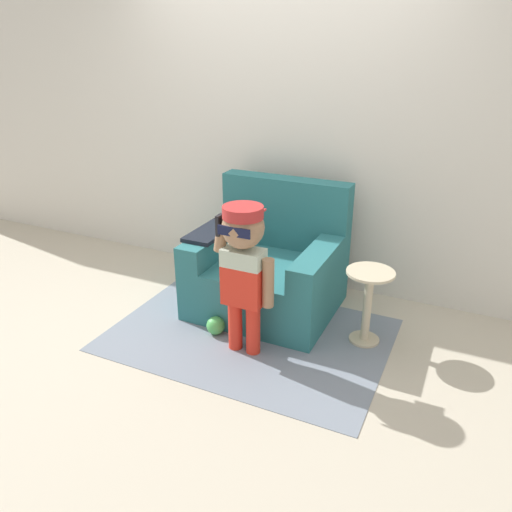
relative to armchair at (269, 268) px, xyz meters
The scene contains 7 objects.
ground_plane 0.35m from the armchair, behind, with size 10.00×10.00×0.00m, color #BCB29E.
wall_back 1.14m from the armchair, 105.01° to the left, with size 10.00×0.05×2.60m.
armchair is the anchor object (origin of this frame).
person_child 0.74m from the armchair, 80.59° to the right, with size 0.41×0.31×1.01m.
side_table 0.82m from the armchair, 13.19° to the right, with size 0.32×0.32×0.53m.
rug 0.56m from the armchair, 83.43° to the right, with size 1.89×1.32×0.01m.
toy_ball 0.62m from the armchair, 107.22° to the right, with size 0.13×0.13×0.13m.
Camera 1 is at (1.52, -3.13, 1.90)m, focal length 35.00 mm.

